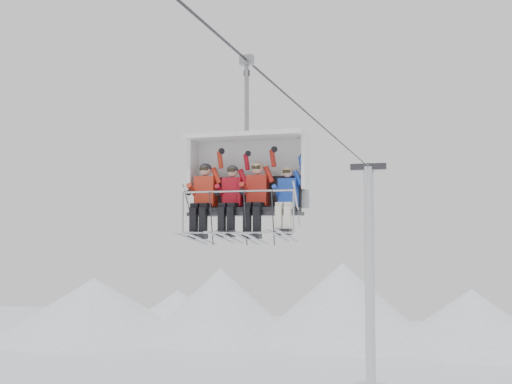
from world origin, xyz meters
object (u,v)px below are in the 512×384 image
(skier_far_left, at_px, (204,196))
(skier_far_right, at_px, (287,198))
(skier_center_right, at_px, (257,196))
(lift_tower_right, at_px, (370,302))
(chairlift_carrier, at_px, (248,175))
(skier_center_left, at_px, (231,197))

(skier_far_left, relative_size, skier_far_right, 1.06)
(skier_far_left, distance_m, skier_center_right, 1.21)
(lift_tower_right, height_order, chairlift_carrier, lift_tower_right)
(chairlift_carrier, distance_m, skier_center_right, 0.64)
(skier_center_left, bearing_deg, skier_far_left, 179.40)
(skier_far_left, bearing_deg, lift_tower_right, 87.67)
(lift_tower_right, height_order, skier_far_left, lift_tower_right)
(skier_center_right, bearing_deg, skier_far_left, 179.97)
(lift_tower_right, relative_size, chairlift_carrier, 3.38)
(skier_center_right, bearing_deg, skier_center_left, -179.41)
(skier_center_left, distance_m, skier_center_right, 0.58)
(chairlift_carrier, distance_m, skier_far_right, 1.14)
(lift_tower_right, xyz_separation_m, skier_far_right, (0.96, -22.91, 4.42))
(chairlift_carrier, relative_size, skier_far_left, 2.23)
(chairlift_carrier, relative_size, skier_center_right, 2.24)
(lift_tower_right, relative_size, skier_center_right, 7.59)
(skier_center_left, bearing_deg, skier_center_right, 0.59)
(chairlift_carrier, height_order, skier_far_left, chairlift_carrier)
(chairlift_carrier, xyz_separation_m, skier_center_left, (-0.29, -0.31, -0.51))
(skier_center_left, relative_size, skier_center_right, 0.95)
(skier_far_right, bearing_deg, lift_tower_right, 92.39)
(lift_tower_right, relative_size, skier_far_right, 7.99)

